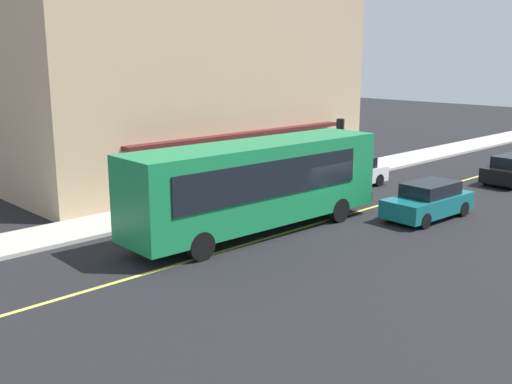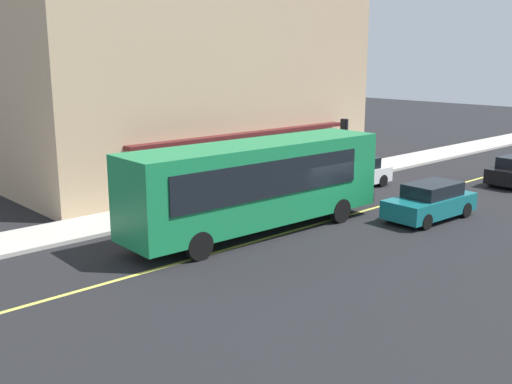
{
  "view_description": "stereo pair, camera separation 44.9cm",
  "coord_description": "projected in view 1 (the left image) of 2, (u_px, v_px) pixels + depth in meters",
  "views": [
    {
      "loc": [
        -18.12,
        -15.19,
        6.73
      ],
      "look_at": [
        -2.78,
        0.84,
        1.6
      ],
      "focal_mm": 41.95,
      "sensor_mm": 36.0,
      "label": 1
    },
    {
      "loc": [
        -17.8,
        -15.49,
        6.73
      ],
      "look_at": [
        -2.78,
        0.84,
        1.6
      ],
      "focal_mm": 41.95,
      "sensor_mm": 36.0,
      "label": 2
    }
  ],
  "objects": [
    {
      "name": "traffic_light",
      "position": [
        341.0,
        134.0,
        32.2
      ],
      "size": [
        0.3,
        0.52,
        3.2
      ],
      "color": "#2D2D33",
      "rests_on": "sidewalk"
    },
    {
      "name": "sidewalk",
      "position": [
        228.0,
        198.0,
        28.4
      ],
      "size": [
        80.0,
        2.71,
        0.15
      ],
      "primitive_type": "cube",
      "color": "#B2ADA3",
      "rests_on": "ground"
    },
    {
      "name": "storefront_building",
      "position": [
        178.0,
        87.0,
        33.31
      ],
      "size": [
        19.8,
        10.94,
        9.86
      ],
      "color": "tan",
      "rests_on": "ground"
    },
    {
      "name": "car_white",
      "position": [
        349.0,
        173.0,
        30.78
      ],
      "size": [
        4.4,
        2.06,
        1.52
      ],
      "color": "white",
      "rests_on": "ground"
    },
    {
      "name": "lane_centre_stripe",
      "position": [
        319.0,
        223.0,
        24.42
      ],
      "size": [
        36.0,
        0.16,
        0.01
      ],
      "primitive_type": "cube",
      "color": "#D8D14C",
      "rests_on": "ground"
    },
    {
      "name": "pedestrian_waiting",
      "position": [
        258.0,
        170.0,
        28.9
      ],
      "size": [
        0.34,
        0.34,
        1.82
      ],
      "color": "black",
      "rests_on": "sidewalk"
    },
    {
      "name": "bus",
      "position": [
        258.0,
        182.0,
        22.68
      ],
      "size": [
        11.21,
        2.89,
        3.5
      ],
      "color": "#197F47",
      "rests_on": "ground"
    },
    {
      "name": "ground",
      "position": [
        319.0,
        223.0,
        24.42
      ],
      "size": [
        120.0,
        120.0,
        0.0
      ],
      "primitive_type": "plane",
      "color": "black"
    },
    {
      "name": "car_teal",
      "position": [
        428.0,
        201.0,
        24.98
      ],
      "size": [
        4.38,
        2.02,
        1.52
      ],
      "color": "#14666B",
      "rests_on": "ground"
    }
  ]
}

